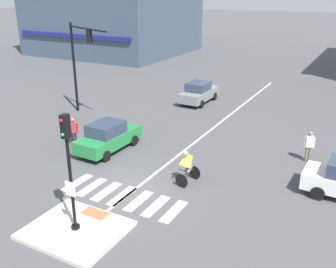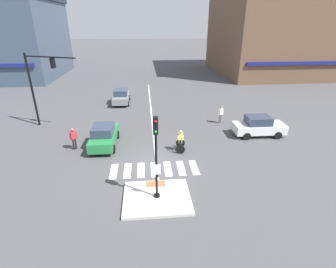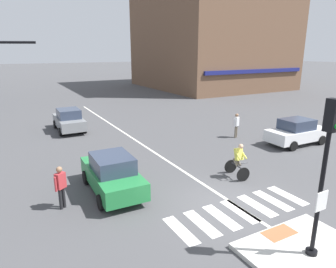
{
  "view_description": "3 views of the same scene",
  "coord_description": "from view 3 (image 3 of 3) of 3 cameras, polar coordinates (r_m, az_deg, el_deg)",
  "views": [
    {
      "loc": [
        8.74,
        -12.23,
        8.45
      ],
      "look_at": [
        -0.36,
        4.35,
        1.22
      ],
      "focal_mm": 40.7,
      "sensor_mm": 36.0,
      "label": 1
    },
    {
      "loc": [
        -0.43,
        -14.34,
        8.49
      ],
      "look_at": [
        1.14,
        2.57,
        1.08
      ],
      "focal_mm": 27.14,
      "sensor_mm": 36.0,
      "label": 2
    },
    {
      "loc": [
        -7.07,
        -7.84,
        5.71
      ],
      "look_at": [
        -0.25,
        4.59,
        1.76
      ],
      "focal_mm": 31.95,
      "sensor_mm": 36.0,
      "label": 3
    }
  ],
  "objects": [
    {
      "name": "ground_plane",
      "position": [
        12.0,
        12.0,
        -13.21
      ],
      "size": [
        300.0,
        300.0,
        0.0
      ],
      "primitive_type": "plane",
      "color": "#474749"
    },
    {
      "name": "traffic_island",
      "position": [
        10.06,
        25.58,
        -20.21
      ],
      "size": [
        3.5,
        2.99,
        0.15
      ],
      "primitive_type": "cube",
      "color": "beige",
      "rests_on": "ground"
    },
    {
      "name": "tactile_pad_front",
      "position": [
        10.57,
        20.45,
        -17.23
      ],
      "size": [
        1.1,
        0.6,
        0.01
      ],
      "primitive_type": "cube",
      "color": "#DB5B38",
      "rests_on": "traffic_island"
    },
    {
      "name": "signal_pole",
      "position": [
        8.82,
        27.7,
        -5.4
      ],
      "size": [
        0.44,
        0.38,
        4.44
      ],
      "color": "black",
      "rests_on": "traffic_island"
    },
    {
      "name": "crosswalk_stripe_a",
      "position": [
        10.36,
        2.43,
        -17.86
      ],
      "size": [
        0.44,
        1.8,
        0.01
      ],
      "primitive_type": "cube",
      "color": "silver",
      "rests_on": "ground"
    },
    {
      "name": "crosswalk_stripe_b",
      "position": [
        10.76,
        6.47,
        -16.57
      ],
      "size": [
        0.44,
        1.8,
        0.01
      ],
      "primitive_type": "cube",
      "color": "silver",
      "rests_on": "ground"
    },
    {
      "name": "crosswalk_stripe_c",
      "position": [
        11.21,
        10.17,
        -15.3
      ],
      "size": [
        0.44,
        1.8,
        0.01
      ],
      "primitive_type": "cube",
      "color": "silver",
      "rests_on": "ground"
    },
    {
      "name": "crosswalk_stripe_d",
      "position": [
        11.7,
        13.52,
        -14.09
      ],
      "size": [
        0.44,
        1.8,
        0.01
      ],
      "primitive_type": "cube",
      "color": "silver",
      "rests_on": "ground"
    },
    {
      "name": "crosswalk_stripe_e",
      "position": [
        12.24,
        16.56,
        -12.94
      ],
      "size": [
        0.44,
        1.8,
        0.01
      ],
      "primitive_type": "cube",
      "color": "silver",
      "rests_on": "ground"
    },
    {
      "name": "crosswalk_stripe_f",
      "position": [
        12.8,
        19.32,
        -11.85
      ],
      "size": [
        0.44,
        1.8,
        0.01
      ],
      "primitive_type": "cube",
      "color": "silver",
      "rests_on": "ground"
    },
    {
      "name": "crosswalk_stripe_g",
      "position": [
        13.4,
        21.81,
        -10.84
      ],
      "size": [
        0.44,
        1.8,
        0.01
      ],
      "primitive_type": "cube",
      "color": "silver",
      "rests_on": "ground"
    },
    {
      "name": "lane_centre_line",
      "position": [
        20.08,
        -6.4,
        -1.05
      ],
      "size": [
        0.14,
        28.0,
        0.01
      ],
      "primitive_type": "cube",
      "color": "silver",
      "rests_on": "ground"
    },
    {
      "name": "building_corner_left",
      "position": [
        50.69,
        8.06,
        19.46
      ],
      "size": [
        19.37,
        21.65,
        18.53
      ],
      "color": "brown",
      "rests_on": "ground"
    },
    {
      "name": "car_grey_westbound_distant",
      "position": [
        23.18,
        -18.38,
        2.56
      ],
      "size": [
        1.87,
        4.11,
        1.64
      ],
      "color": "slate",
      "rests_on": "ground"
    },
    {
      "name": "car_green_westbound_near",
      "position": [
        12.68,
        -10.63,
        -7.44
      ],
      "size": [
        1.93,
        4.14,
        1.64
      ],
      "color": "#237A3D",
      "rests_on": "ground"
    },
    {
      "name": "car_white_cross_right",
      "position": [
        20.42,
        23.39,
        0.38
      ],
      "size": [
        4.14,
        1.91,
        1.64
      ],
      "color": "white",
      "rests_on": "ground"
    },
    {
      "name": "cyclist",
      "position": [
        14.17,
        13.25,
        -4.83
      ],
      "size": [
        0.81,
        1.17,
        1.68
      ],
      "color": "black",
      "rests_on": "ground"
    },
    {
      "name": "pedestrian_at_curb_left",
      "position": [
        11.83,
        -19.8,
        -8.98
      ],
      "size": [
        0.47,
        0.38,
        1.67
      ],
      "color": "black",
      "rests_on": "ground"
    },
    {
      "name": "pedestrian_waiting_far_side",
      "position": [
        20.69,
        12.92,
        1.95
      ],
      "size": [
        0.53,
        0.32,
        1.67
      ],
      "color": "#6B6051",
      "rests_on": "ground"
    }
  ]
}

